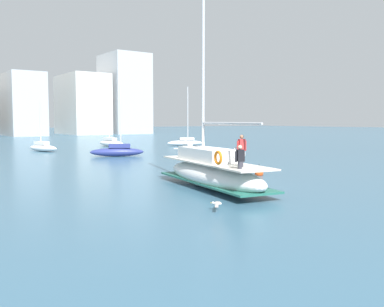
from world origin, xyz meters
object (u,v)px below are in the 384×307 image
object	(u,v)px
moored_cutter_left	(111,143)
mooring_buoy	(259,173)
main_sailboat	(212,172)
moored_catamaran	(185,142)
seagull	(217,203)
moored_cutter_right	(187,148)
moored_sloop_far	(117,151)
moored_ketch_distant	(43,147)

from	to	relation	value
moored_cutter_left	mooring_buoy	distance (m)	35.44
main_sailboat	moored_catamaran	world-z (taller)	main_sailboat
seagull	mooring_buoy	distance (m)	11.67
moored_cutter_left	moored_cutter_right	distance (m)	15.48
moored_cutter_right	seagull	world-z (taller)	moored_cutter_right
moored_sloop_far	mooring_buoy	distance (m)	19.71
seagull	mooring_buoy	size ratio (longest dim) A/B	1.07
moored_catamaran	moored_cutter_right	world-z (taller)	moored_catamaran
main_sailboat	moored_cutter_right	world-z (taller)	main_sailboat
moored_sloop_far	moored_cutter_right	world-z (taller)	moored_sloop_far
moored_ketch_distant	mooring_buoy	xyz separation A→B (m)	(5.49, -31.12, -0.35)
moored_sloop_far	moored_catamaran	xyz separation A→B (m)	(15.87, 10.47, 0.01)
moored_cutter_left	seagull	xyz separation A→B (m)	(-14.56, -42.06, -0.27)
seagull	moored_ketch_distant	bearing A→B (deg)	84.24
moored_ketch_distant	seagull	bearing A→B (deg)	-95.76
moored_sloop_far	moored_ketch_distant	distance (m)	12.24
moored_sloop_far	moored_catamaran	size ratio (longest dim) A/B	0.83
moored_sloop_far	moored_cutter_left	size ratio (longest dim) A/B	1.00
moored_sloop_far	moored_ketch_distant	world-z (taller)	moored_sloop_far
main_sailboat	moored_cutter_left	size ratio (longest dim) A/B	1.90
main_sailboat	seagull	xyz separation A→B (m)	(-3.45, -4.69, -0.62)
moored_sloop_far	seagull	size ratio (longest dim) A/B	7.53
moored_catamaran	mooring_buoy	bearing A→B (deg)	-116.02
moored_cutter_right	moored_ketch_distant	xyz separation A→B (m)	(-13.29, 11.33, 0.04)
main_sailboat	moored_cutter_right	distance (m)	26.00
moored_sloop_far	moored_catamaran	bearing A→B (deg)	33.42
moored_cutter_right	mooring_buoy	size ratio (longest dim) A/B	7.80
moored_catamaran	moored_cutter_right	distance (m)	12.45
main_sailboat	seagull	world-z (taller)	main_sailboat
moored_cutter_left	moored_cutter_right	xyz separation A→B (m)	(2.57, -15.26, -0.09)
moored_catamaran	moored_sloop_far	bearing A→B (deg)	-146.58
main_sailboat	moored_sloop_far	distance (m)	22.49
moored_cutter_left	seagull	distance (m)	44.51
moored_catamaran	mooring_buoy	world-z (taller)	moored_catamaran
main_sailboat	mooring_buoy	xyz separation A→B (m)	(5.88, 2.32, -0.74)
moored_sloop_far	moored_ketch_distant	size ratio (longest dim) A/B	1.19
moored_catamaran	seagull	size ratio (longest dim) A/B	9.05
main_sailboat	moored_cutter_right	xyz separation A→B (m)	(13.68, 22.11, -0.43)
moored_cutter_left	moored_catamaran	bearing A→B (deg)	-27.36
mooring_buoy	moored_cutter_right	bearing A→B (deg)	68.49
moored_sloop_far	seagull	xyz separation A→B (m)	(-8.18, -26.68, -0.27)
main_sailboat	moored_cutter_right	bearing A→B (deg)	58.25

